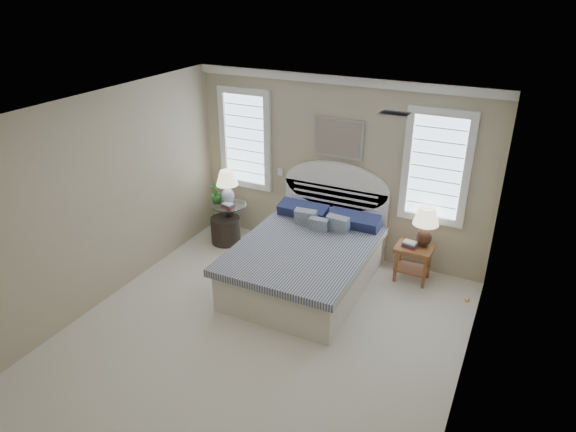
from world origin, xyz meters
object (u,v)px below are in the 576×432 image
at_px(floor_pot, 226,230).
at_px(lamp_left, 227,184).
at_px(nightstand_right, 413,256).
at_px(bed, 308,258).
at_px(lamp_right, 426,223).
at_px(side_table_left, 229,218).

bearing_deg(floor_pot, lamp_left, 91.18).
bearing_deg(nightstand_right, bed, -151.97).
bearing_deg(nightstand_right, lamp_right, 42.03).
xyz_separation_m(side_table_left, nightstand_right, (2.95, 0.10, -0.00)).
distance_m(nightstand_right, lamp_left, 3.03).
height_order(side_table_left, lamp_right, lamp_right).
relative_size(nightstand_right, lamp_right, 0.92).
distance_m(bed, nightstand_right, 1.47).
height_order(side_table_left, floor_pot, side_table_left).
bearing_deg(side_table_left, lamp_left, 131.66).
relative_size(bed, side_table_left, 3.61).
xyz_separation_m(nightstand_right, lamp_left, (-2.97, -0.08, 0.59)).
height_order(lamp_left, lamp_right, lamp_left).
height_order(nightstand_right, lamp_left, lamp_left).
bearing_deg(floor_pot, bed, -16.57).
bearing_deg(side_table_left, nightstand_right, 1.94).
height_order(floor_pot, lamp_right, lamp_right).
bearing_deg(side_table_left, bed, -19.74).
distance_m(bed, side_table_left, 1.75).
relative_size(side_table_left, lamp_left, 1.12).
bearing_deg(bed, lamp_left, 159.74).
height_order(side_table_left, lamp_left, lamp_left).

